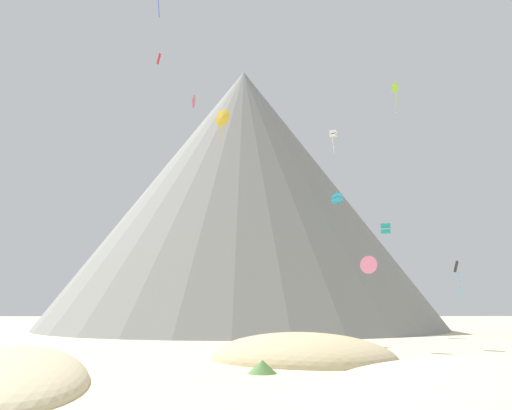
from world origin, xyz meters
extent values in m
plane|color=beige|center=(0.00, 0.00, 0.00)|extent=(400.00, 400.00, 0.00)
ellipsoid|color=#C6B284|center=(-0.58, 16.87, 0.00)|extent=(19.79, 19.41, 4.23)
ellipsoid|color=#CCBA8E|center=(-18.60, 7.07, 0.00)|extent=(17.04, 26.12, 3.31)
cone|color=#568442|center=(-3.87, 8.70, 0.41)|extent=(2.46, 2.46, 0.82)
cone|color=#668C4C|center=(-16.63, 8.32, 0.36)|extent=(2.28, 2.28, 0.71)
cone|color=#386633|center=(5.78, 6.49, 0.50)|extent=(3.14, 3.14, 1.01)
cone|color=gray|center=(-5.54, 77.29, 26.26)|extent=(106.53, 106.53, 52.52)
cone|color=gray|center=(-9.15, 72.72, 21.76)|extent=(31.20, 31.20, 43.53)
cone|color=gray|center=(-6.76, 78.26, 17.79)|extent=(61.67, 61.67, 35.59)
cube|color=#D1339E|center=(-4.71, 53.34, 12.73)|extent=(0.67, 0.71, 0.89)
cylinder|color=black|center=(-4.59, 53.34, 11.44)|extent=(0.12, 0.20, 1.76)
cube|color=black|center=(20.46, 37.64, 8.84)|extent=(0.94, 1.01, 1.37)
cylinder|color=#33BCDB|center=(20.73, 37.64, 6.70)|extent=(0.39, 0.32, 2.88)
cube|color=teal|center=(10.24, 30.65, 12.09)|extent=(1.27, 1.30, 0.54)
cube|color=teal|center=(10.24, 30.65, 12.72)|extent=(1.27, 1.30, 0.54)
cone|color=gold|center=(-7.50, 27.04, 23.60)|extent=(1.65, 1.35, 1.90)
cylinder|color=gold|center=(-7.59, 27.04, 21.71)|extent=(0.31, 0.10, 1.88)
cone|color=purple|center=(10.79, 59.03, 9.84)|extent=(1.80, 1.19, 1.68)
cylinder|color=blue|center=(-14.81, 28.22, 36.99)|extent=(0.37, 0.47, 2.61)
cube|color=#33BCDB|center=(9.06, 53.07, 20.10)|extent=(1.87, 1.85, 0.90)
cube|color=#33BCDB|center=(9.06, 53.07, 20.75)|extent=(1.87, 1.85, 0.90)
cube|color=#8CD133|center=(17.35, 48.08, 36.43)|extent=(0.98, 0.79, 1.27)
cylinder|color=#8CD133|center=(17.44, 48.08, 33.92)|extent=(0.62, 0.64, 3.77)
cube|color=white|center=(7.11, 43.87, 27.39)|extent=(1.16, 1.19, 0.52)
cube|color=white|center=(7.11, 43.87, 27.91)|extent=(1.16, 1.19, 0.52)
cylinder|color=white|center=(7.06, 43.87, 26.05)|extent=(0.38, 0.40, 2.26)
cone|color=#E5668C|center=(-12.49, 44.62, 32.56)|extent=(0.63, 1.94, 1.91)
cube|color=red|center=(-17.47, 44.17, 38.79)|extent=(0.59, 0.86, 1.58)
cone|color=pink|center=(7.06, 25.93, 8.12)|extent=(1.82, 0.76, 1.78)
camera|label=1|loc=(-4.90, -25.12, 4.10)|focal=36.65mm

